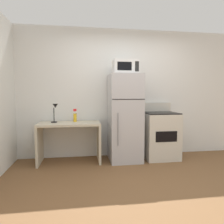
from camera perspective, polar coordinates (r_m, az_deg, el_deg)
The scene contains 8 objects.
ground_plane at distance 2.97m, azimuth 10.43°, elevation -20.62°, with size 12.00×12.00×0.00m, color brown.
wall_back_white at distance 4.32m, azimuth 3.35°, elevation 5.21°, with size 5.00×0.10×2.60m, color silver.
desk at distance 3.96m, azimuth -11.71°, elevation -6.19°, with size 1.14×0.57×0.75m.
desk_lamp at distance 3.97m, azimuth -15.59°, elevation 0.59°, with size 0.14×0.12×0.35m.
spray_bottle at distance 4.03m, azimuth -10.25°, elevation -1.27°, with size 0.06×0.06×0.25m.
refrigerator at distance 3.96m, azimuth 3.57°, elevation -1.62°, with size 0.60×0.66×1.65m.
microwave at distance 3.94m, azimuth 3.71°, elevation 12.30°, with size 0.46×0.35×0.26m.
oven_range at distance 4.24m, azimuth 13.25°, elevation -6.23°, with size 0.65×0.61×1.10m.
Camera 1 is at (-0.89, -2.53, 1.27)m, focal length 32.87 mm.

